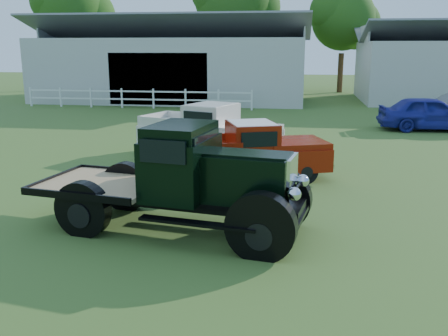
% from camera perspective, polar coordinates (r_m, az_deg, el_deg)
% --- Properties ---
extents(ground, '(120.00, 120.00, 0.00)m').
position_cam_1_polar(ground, '(10.27, -2.13, -7.24)').
color(ground, '#4A662A').
extents(shed_left, '(18.80, 10.20, 5.60)m').
position_cam_1_polar(shed_left, '(36.51, -5.45, 12.28)').
color(shed_left, '#B2B2AD').
rests_on(shed_left, ground).
extents(fence_rail, '(14.20, 0.16, 1.20)m').
position_cam_1_polar(fence_rail, '(31.16, -9.85, 7.85)').
color(fence_rail, white).
rests_on(fence_rail, ground).
extents(tree_a, '(6.30, 6.30, 10.50)m').
position_cam_1_polar(tree_a, '(46.84, -16.99, 15.07)').
color(tree_a, '#2A5510').
rests_on(tree_a, ground).
extents(tree_b, '(6.90, 6.90, 11.50)m').
position_cam_1_polar(tree_b, '(43.85, 1.06, 16.42)').
color(tree_b, '#2A5510').
rests_on(tree_b, ground).
extents(tree_c, '(5.40, 5.40, 9.00)m').
position_cam_1_polar(tree_c, '(42.54, 13.37, 14.47)').
color(tree_c, '#2A5510').
rests_on(tree_c, ground).
extents(vintage_flatbed, '(5.82, 3.05, 2.19)m').
position_cam_1_polar(vintage_flatbed, '(10.09, -5.44, -1.12)').
color(vintage_flatbed, black).
rests_on(vintage_flatbed, ground).
extents(red_pickup, '(4.86, 3.20, 1.66)m').
position_cam_1_polar(red_pickup, '(13.96, 2.84, 1.95)').
color(red_pickup, maroon).
rests_on(red_pickup, ground).
extents(white_pickup, '(5.25, 3.52, 1.80)m').
position_cam_1_polar(white_pickup, '(16.71, -1.74, 4.16)').
color(white_pickup, beige).
rests_on(white_pickup, ground).
extents(misc_car_blue, '(4.57, 2.07, 1.52)m').
position_cam_1_polar(misc_car_blue, '(24.29, 22.51, 5.79)').
color(misc_car_blue, navy).
rests_on(misc_car_blue, ground).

